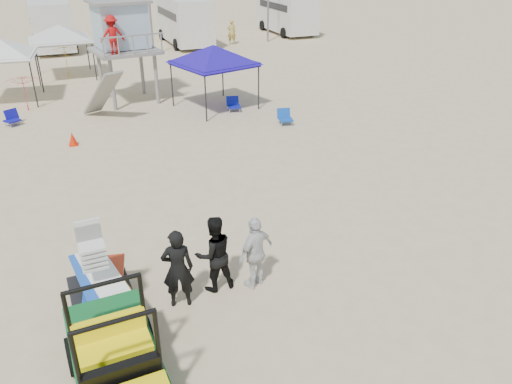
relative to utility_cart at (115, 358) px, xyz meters
name	(u,v)px	position (x,y,z in m)	size (l,w,h in m)	color
ground	(290,315)	(3.48, 0.85, -0.94)	(140.00, 140.00, 0.00)	beige
utility_cart	(115,358)	(0.00, 0.00, 0.00)	(1.45, 2.70, 2.01)	#0E5B26
surf_trailer	(99,283)	(0.01, 2.34, -0.17)	(1.25, 2.22, 1.87)	black
man_left	(178,269)	(1.52, 2.04, -0.05)	(0.65, 0.42, 1.77)	black
man_mid	(214,254)	(2.37, 2.29, -0.07)	(0.84, 0.66, 1.74)	black
man_right	(256,252)	(3.22, 2.04, -0.09)	(0.99, 0.41, 1.69)	silver
lifeguard_tower	(120,29)	(3.06, 17.48, 2.33)	(3.09, 3.09, 4.39)	gray
canopy_blue	(213,48)	(6.55, 14.89, 1.71)	(3.64, 3.64, 3.20)	black
canopy_white_c	(59,27)	(0.66, 23.53, 1.74)	(3.09, 3.09, 3.22)	black
umbrella_a	(25,93)	(-1.36, 17.65, -0.15)	(1.71, 1.74, 1.57)	red
umbrella_b	(67,62)	(0.79, 23.44, -0.07)	(1.88, 1.92, 1.73)	gold
cone_far	(73,139)	(0.17, 12.43, -0.69)	(0.34, 0.34, 0.50)	red
beach_chair_a	(12,118)	(-1.95, 15.80, -0.62)	(0.72, 0.81, 0.64)	#100E9C
beach_chair_b	(233,104)	(7.13, 14.11, -0.62)	(0.65, 0.70, 0.64)	#0D1793
beach_chair_c	(285,117)	(8.48, 11.61, -0.62)	(0.64, 0.69, 0.64)	#1045AF
rv_mid_left	(51,22)	(0.48, 32.34, 0.86)	(2.65, 6.50, 3.25)	silver
rv_mid_right	(184,18)	(9.48, 30.84, 0.86)	(2.64, 7.00, 3.25)	silver
rv_far_right	(287,10)	(18.48, 32.34, 0.86)	(2.64, 6.60, 3.25)	silver
distant_beachgoers	(17,85)	(-1.67, 18.74, -0.02)	(19.33, 14.40, 1.85)	gold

